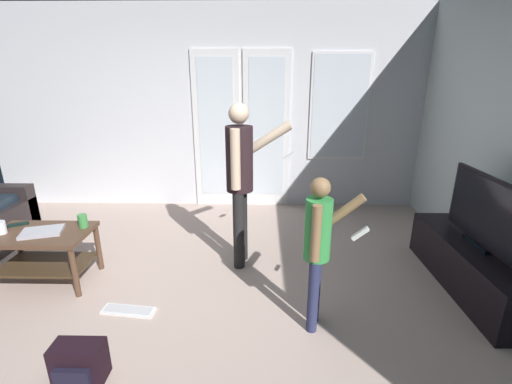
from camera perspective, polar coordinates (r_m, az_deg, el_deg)
ground_plane at (r=3.11m, az=-14.84°, el=-18.73°), size 6.11×5.24×0.02m
wall_back_with_doors at (r=5.03m, az=-7.23°, el=12.76°), size 6.11×0.09×2.76m
coffee_table at (r=3.76m, az=-31.42°, el=-7.54°), size 0.85×0.53×0.50m
tv_stand at (r=3.75m, az=31.81°, el=-10.34°), size 0.47×1.52×0.42m
flat_screen_tv at (r=3.55m, az=33.20°, el=-2.72°), size 0.08×0.99×0.63m
person_adult at (r=3.32m, az=-2.45°, el=3.21°), size 0.67×0.43×1.61m
person_child at (r=2.56m, az=10.16°, el=-8.00°), size 0.47×0.32×1.19m
backpack at (r=2.68m, az=-26.87°, el=-23.62°), size 0.31×0.20×0.26m
loose_keyboard at (r=3.20m, az=-20.04°, el=-17.66°), size 0.45×0.18×0.02m
laptop_closed at (r=3.67m, az=-31.48°, el=-5.54°), size 0.39×0.32×0.03m
cup_near_edge at (r=3.85m, az=-36.18°, el=-4.71°), size 0.09×0.09×0.11m
cup_by_laptop at (r=3.61m, az=-26.38°, el=-4.24°), size 0.08×0.08×0.12m
tv_remote_black at (r=3.97m, az=-34.21°, el=-4.36°), size 0.17×0.13×0.02m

